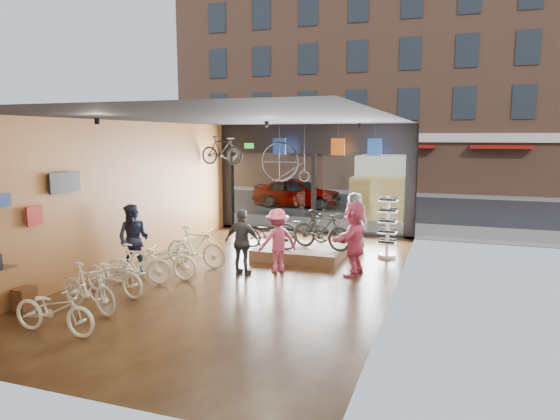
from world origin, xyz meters
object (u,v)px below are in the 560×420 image
at_px(display_bike_right, 304,228).
at_px(customer_2, 243,242).
at_px(box_truck, 384,185).
at_px(customer_4, 355,221).
at_px(floor_bike_2, 114,274).
at_px(penny_farthing, 287,163).
at_px(customer_5, 354,238).
at_px(floor_bike_3, 138,264).
at_px(floor_bike_1, 89,288).
at_px(display_bike_mid, 321,230).
at_px(floor_bike_4, 162,259).
at_px(display_bike_left, 269,234).
at_px(hung_bike, 222,150).
at_px(floor_bike_0, 54,309).
at_px(street_car, 297,192).
at_px(customer_3, 278,241).
at_px(floor_bike_5, 196,247).
at_px(customer_1, 134,239).
at_px(display_platform, 300,252).
at_px(sunglasses_rack, 388,227).

relative_size(display_bike_right, customer_2, 0.97).
xyz_separation_m(box_truck, customer_4, (0.08, -7.25, -0.42)).
bearing_deg(floor_bike_2, penny_farthing, -1.41).
relative_size(box_truck, customer_5, 3.54).
distance_m(floor_bike_3, customer_4, 6.57).
height_order(floor_bike_1, display_bike_mid, display_bike_mid).
bearing_deg(customer_4, box_truck, -118.90).
height_order(floor_bike_4, display_bike_left, display_bike_left).
bearing_deg(display_bike_left, customer_4, -46.54).
distance_m(display_bike_mid, hung_bike, 4.90).
height_order(floor_bike_0, display_bike_left, display_bike_left).
distance_m(street_car, customer_4, 9.34).
xyz_separation_m(floor_bike_1, customer_3, (2.49, 3.95, 0.32)).
bearing_deg(customer_2, floor_bike_2, 54.68).
distance_m(floor_bike_5, customer_1, 1.59).
height_order(box_truck, display_platform, box_truck).
relative_size(display_bike_mid, sunglasses_rack, 1.04).
height_order(box_truck, customer_2, box_truck).
height_order(floor_bike_4, customer_2, customer_2).
relative_size(floor_bike_2, penny_farthing, 1.06).
distance_m(floor_bike_0, floor_bike_1, 1.09).
height_order(display_bike_right, hung_bike, hung_bike).
xyz_separation_m(floor_bike_4, display_bike_left, (1.77, 2.65, 0.22)).
xyz_separation_m(customer_4, sunglasses_rack, (1.06, -0.66, -0.00)).
bearing_deg(floor_bike_3, floor_bike_1, 173.40).
bearing_deg(customer_3, penny_farthing, -118.93).
bearing_deg(floor_bike_3, display_bike_right, -43.29).
relative_size(box_truck, display_bike_mid, 3.64).
xyz_separation_m(floor_bike_1, sunglasses_rack, (4.90, 6.40, 0.38)).
xyz_separation_m(display_bike_left, display_bike_mid, (1.39, 0.39, 0.13)).
distance_m(box_truck, display_bike_mid, 8.83).
bearing_deg(floor_bike_0, customer_1, 14.76).
relative_size(customer_1, customer_5, 0.94).
bearing_deg(customer_4, floor_bike_1, 31.93).
distance_m(display_bike_mid, customer_5, 1.65).
relative_size(display_bike_left, display_bike_mid, 0.87).
xyz_separation_m(display_bike_left, customer_3, (0.65, -1.16, 0.09)).
bearing_deg(customer_3, customer_5, 146.81).
relative_size(floor_bike_3, display_bike_right, 1.01).
bearing_deg(floor_bike_1, display_platform, -10.32).
relative_size(street_car, display_platform, 1.76).
bearing_deg(floor_bike_5, customer_1, 134.76).
height_order(floor_bike_4, penny_farthing, penny_farthing).
height_order(box_truck, customer_3, box_truck).
bearing_deg(sunglasses_rack, floor_bike_2, -114.73).
relative_size(street_car, customer_1, 2.43).
height_order(floor_bike_3, customer_5, customer_5).
bearing_deg(customer_3, display_bike_right, -133.98).
xyz_separation_m(floor_bike_1, customer_5, (4.36, 4.32, 0.44)).
bearing_deg(display_platform, floor_bike_0, -109.94).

